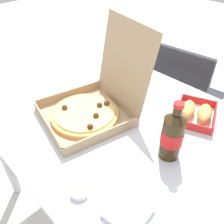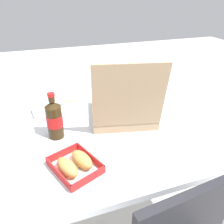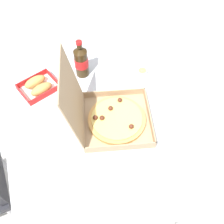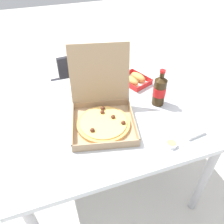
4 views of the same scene
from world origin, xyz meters
name	(u,v)px [view 1 (image 1 of 4)]	position (x,y,z in m)	size (l,w,h in m)	color
ground_plane	(111,204)	(0.00, 0.00, 0.00)	(10.00, 10.00, 0.00)	beige
dining_table	(111,128)	(0.00, 0.00, 0.64)	(1.13, 0.87, 0.72)	silver
chair	(182,96)	(-0.03, 0.67, 0.48)	(0.44, 0.44, 0.83)	#232328
pizza_box_open	(92,105)	(-0.05, -0.06, 0.77)	(0.40, 0.45, 0.36)	tan
bread_side_box	(196,112)	(0.26, 0.23, 0.75)	(0.21, 0.23, 0.06)	white
cola_bottle	(172,135)	(0.30, -0.01, 0.82)	(0.07, 0.07, 0.22)	#33230F
paper_menu	(119,72)	(-0.23, 0.28, 0.72)	(0.21, 0.15, 0.00)	white
napkin_pile	(128,212)	(0.35, -0.27, 0.73)	(0.11, 0.11, 0.02)	white
dipping_sauce_cup	(79,191)	(0.21, -0.33, 0.73)	(0.06, 0.06, 0.02)	white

